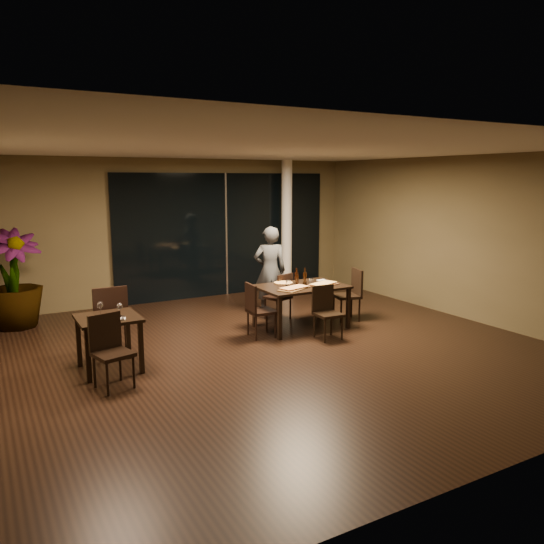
{
  "coord_description": "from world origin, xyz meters",
  "views": [
    {
      "loc": [
        -3.85,
        -6.8,
        2.58
      ],
      "look_at": [
        0.38,
        0.75,
        1.05
      ],
      "focal_mm": 35.0,
      "sensor_mm": 36.0,
      "label": 1
    }
  ],
  "objects_px": {
    "chair_main_near": "(326,309)",
    "main_table": "(301,290)",
    "potted_plant": "(13,279)",
    "bottle_b": "(305,277)",
    "bottle_c": "(296,276)",
    "chair_main_left": "(257,307)",
    "chair_main_right": "(351,292)",
    "chair_main_far": "(281,294)",
    "side_table": "(108,326)",
    "chair_side_far": "(109,317)",
    "diner": "(270,271)",
    "bottle_a": "(297,278)",
    "chair_side_near": "(110,347)"
  },
  "relations": [
    {
      "from": "side_table",
      "to": "chair_side_far",
      "type": "distance_m",
      "value": 0.62
    },
    {
      "from": "main_table",
      "to": "bottle_b",
      "type": "relative_size",
      "value": 4.94
    },
    {
      "from": "bottle_b",
      "to": "potted_plant",
      "type": "bearing_deg",
      "value": 150.96
    },
    {
      "from": "chair_main_left",
      "to": "potted_plant",
      "type": "height_order",
      "value": "potted_plant"
    },
    {
      "from": "potted_plant",
      "to": "chair_main_left",
      "type": "bearing_deg",
      "value": -37.31
    },
    {
      "from": "chair_main_right",
      "to": "side_table",
      "type": "bearing_deg",
      "value": -69.5
    },
    {
      "from": "bottle_a",
      "to": "chair_side_far",
      "type": "bearing_deg",
      "value": 178.91
    },
    {
      "from": "potted_plant",
      "to": "bottle_c",
      "type": "distance_m",
      "value": 4.92
    },
    {
      "from": "chair_main_near",
      "to": "potted_plant",
      "type": "bearing_deg",
      "value": 147.25
    },
    {
      "from": "chair_main_near",
      "to": "chair_main_right",
      "type": "xyz_separation_m",
      "value": [
        1.06,
        0.71,
        0.05
      ]
    },
    {
      "from": "main_table",
      "to": "diner",
      "type": "xyz_separation_m",
      "value": [
        -0.02,
        1.09,
        0.17
      ]
    },
    {
      "from": "chair_main_far",
      "to": "chair_main_right",
      "type": "height_order",
      "value": "chair_main_right"
    },
    {
      "from": "side_table",
      "to": "bottle_c",
      "type": "height_order",
      "value": "bottle_c"
    },
    {
      "from": "main_table",
      "to": "chair_main_right",
      "type": "distance_m",
      "value": 1.1
    },
    {
      "from": "bottle_c",
      "to": "chair_main_left",
      "type": "bearing_deg",
      "value": -164.45
    },
    {
      "from": "chair_main_near",
      "to": "main_table",
      "type": "bearing_deg",
      "value": 95.42
    },
    {
      "from": "potted_plant",
      "to": "bottle_b",
      "type": "distance_m",
      "value": 5.07
    },
    {
      "from": "chair_main_right",
      "to": "chair_main_near",
      "type": "bearing_deg",
      "value": -42.1
    },
    {
      "from": "bottle_a",
      "to": "bottle_b",
      "type": "height_order",
      "value": "bottle_b"
    },
    {
      "from": "chair_side_far",
      "to": "bottle_b",
      "type": "xyz_separation_m",
      "value": [
        3.33,
        -0.1,
        0.31
      ]
    },
    {
      "from": "main_table",
      "to": "bottle_c",
      "type": "height_order",
      "value": "bottle_c"
    },
    {
      "from": "chair_main_near",
      "to": "diner",
      "type": "xyz_separation_m",
      "value": [
        -0.05,
        1.79,
        0.37
      ]
    },
    {
      "from": "side_table",
      "to": "chair_main_right",
      "type": "relative_size",
      "value": 0.85
    },
    {
      "from": "chair_main_far",
      "to": "chair_main_right",
      "type": "bearing_deg",
      "value": 133.39
    },
    {
      "from": "diner",
      "to": "main_table",
      "type": "bearing_deg",
      "value": 112.16
    },
    {
      "from": "chair_main_far",
      "to": "chair_side_far",
      "type": "relative_size",
      "value": 0.83
    },
    {
      "from": "chair_main_near",
      "to": "chair_main_far",
      "type": "bearing_deg",
      "value": 96.35
    },
    {
      "from": "chair_main_near",
      "to": "potted_plant",
      "type": "distance_m",
      "value": 5.43
    },
    {
      "from": "chair_main_right",
      "to": "potted_plant",
      "type": "relative_size",
      "value": 0.55
    },
    {
      "from": "main_table",
      "to": "chair_main_far",
      "type": "xyz_separation_m",
      "value": [
        -0.05,
        0.62,
        -0.19
      ]
    },
    {
      "from": "chair_main_left",
      "to": "bottle_b",
      "type": "height_order",
      "value": "bottle_b"
    },
    {
      "from": "chair_main_far",
      "to": "chair_main_left",
      "type": "height_order",
      "value": "chair_main_left"
    },
    {
      "from": "chair_main_near",
      "to": "chair_main_left",
      "type": "distance_m",
      "value": 1.13
    },
    {
      "from": "potted_plant",
      "to": "chair_main_near",
      "type": "bearing_deg",
      "value": -35.84
    },
    {
      "from": "chair_main_left",
      "to": "bottle_a",
      "type": "bearing_deg",
      "value": -74.23
    },
    {
      "from": "bottle_b",
      "to": "main_table",
      "type": "bearing_deg",
      "value": -176.2
    },
    {
      "from": "chair_main_right",
      "to": "bottle_c",
      "type": "xyz_separation_m",
      "value": [
        -1.12,
        0.11,
        0.37
      ]
    },
    {
      "from": "chair_main_near",
      "to": "chair_side_far",
      "type": "distance_m",
      "value": 3.38
    },
    {
      "from": "chair_main_right",
      "to": "chair_side_near",
      "type": "relative_size",
      "value": 1.03
    },
    {
      "from": "chair_main_left",
      "to": "diner",
      "type": "height_order",
      "value": "diner"
    },
    {
      "from": "chair_main_far",
      "to": "potted_plant",
      "type": "distance_m",
      "value": 4.7
    },
    {
      "from": "main_table",
      "to": "bottle_b",
      "type": "bearing_deg",
      "value": 3.8
    },
    {
      "from": "chair_main_near",
      "to": "chair_side_near",
      "type": "relative_size",
      "value": 0.93
    },
    {
      "from": "side_table",
      "to": "potted_plant",
      "type": "xyz_separation_m",
      "value": [
        -0.96,
        2.96,
        0.24
      ]
    },
    {
      "from": "chair_main_right",
      "to": "main_table",
      "type": "bearing_deg",
      "value": -75.6
    },
    {
      "from": "side_table",
      "to": "diner",
      "type": "bearing_deg",
      "value": 25.16
    },
    {
      "from": "main_table",
      "to": "bottle_c",
      "type": "relative_size",
      "value": 5.1
    },
    {
      "from": "chair_main_far",
      "to": "chair_side_far",
      "type": "xyz_separation_m",
      "value": [
        -3.21,
        -0.52,
        0.1
      ]
    },
    {
      "from": "chair_main_left",
      "to": "potted_plant",
      "type": "relative_size",
      "value": 0.52
    },
    {
      "from": "chair_side_far",
      "to": "diner",
      "type": "relative_size",
      "value": 0.62
    }
  ]
}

